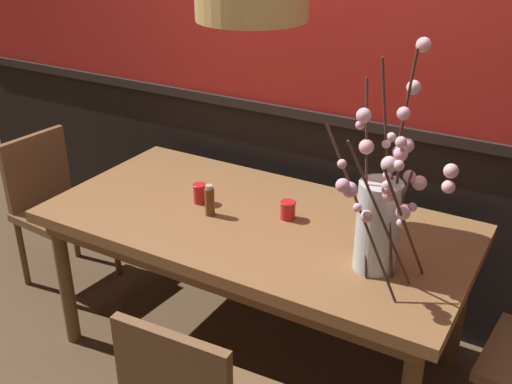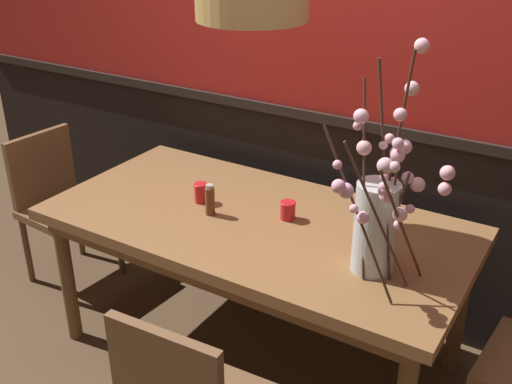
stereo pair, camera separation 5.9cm
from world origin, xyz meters
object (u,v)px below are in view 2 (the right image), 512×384
(chair_far_side_right, at_px, (389,205))
(candle_holder_nearer_center, at_px, (201,193))
(candle_holder_nearer_edge, at_px, (288,210))
(chair_far_side_left, at_px, (299,182))
(dining_table, at_px, (256,235))
(chair_head_west_end, at_px, (59,200))
(condiment_bottle, at_px, (210,200))
(vase_with_blossoms, at_px, (378,219))

(chair_far_side_right, xyz_separation_m, candle_holder_nearer_center, (-0.63, -0.87, 0.28))
(chair_far_side_right, relative_size, candle_holder_nearer_edge, 11.15)
(chair_far_side_left, bearing_deg, candle_holder_nearer_edge, -65.68)
(dining_table, distance_m, chair_far_side_left, 0.94)
(chair_far_side_left, distance_m, candle_holder_nearer_center, 0.93)
(dining_table, bearing_deg, chair_head_west_end, 179.15)
(candle_holder_nearer_edge, bearing_deg, chair_far_side_left, 114.32)
(chair_head_west_end, xyz_separation_m, chair_far_side_right, (1.66, 0.86, 0.03))
(chair_far_side_left, bearing_deg, candle_holder_nearer_center, -93.87)
(candle_holder_nearer_edge, height_order, condiment_bottle, condiment_bottle)
(chair_head_west_end, bearing_deg, dining_table, -0.85)
(dining_table, height_order, vase_with_blossoms, vase_with_blossoms)
(chair_head_west_end, xyz_separation_m, condiment_bottle, (1.14, -0.09, 0.33))
(dining_table, relative_size, chair_head_west_end, 2.18)
(candle_holder_nearer_center, height_order, candle_holder_nearer_edge, candle_holder_nearer_center)
(vase_with_blossoms, bearing_deg, candle_holder_nearer_center, 171.58)
(vase_with_blossoms, relative_size, condiment_bottle, 5.99)
(dining_table, distance_m, chair_far_side_right, 0.94)
(candle_holder_nearer_center, bearing_deg, chair_far_side_right, 54.08)
(chair_head_west_end, height_order, candle_holder_nearer_edge, chair_head_west_end)
(chair_far_side_right, relative_size, condiment_bottle, 6.38)
(chair_head_west_end, height_order, chair_far_side_left, chair_far_side_left)
(vase_with_blossoms, distance_m, condiment_bottle, 0.83)
(chair_far_side_right, relative_size, candle_holder_nearer_center, 9.87)
(condiment_bottle, bearing_deg, candle_holder_nearer_edge, 24.35)
(chair_head_west_end, relative_size, candle_holder_nearer_center, 9.18)
(chair_far_side_left, bearing_deg, chair_head_west_end, -141.30)
(dining_table, bearing_deg, chair_far_side_right, 69.84)
(condiment_bottle, bearing_deg, candle_holder_nearer_center, 144.62)
(candle_holder_nearer_center, bearing_deg, vase_with_blossoms, -8.42)
(chair_far_side_left, relative_size, candle_holder_nearer_edge, 11.16)
(chair_far_side_left, distance_m, condiment_bottle, 1.01)
(vase_with_blossoms, relative_size, candle_holder_nearer_center, 9.28)
(chair_far_side_right, distance_m, candle_holder_nearer_center, 1.11)
(chair_far_side_right, bearing_deg, candle_holder_nearer_center, -125.92)
(dining_table, bearing_deg, chair_far_side_left, 105.56)
(chair_far_side_right, distance_m, candle_holder_nearer_edge, 0.87)
(vase_with_blossoms, xyz_separation_m, candle_holder_nearer_center, (-0.92, 0.14, -0.18))
(chair_far_side_left, xyz_separation_m, candle_holder_nearer_edge, (0.37, -0.82, 0.27))
(chair_head_west_end, height_order, chair_far_side_right, chair_far_side_right)
(chair_head_west_end, bearing_deg, condiment_bottle, -4.65)
(chair_head_west_end, relative_size, chair_far_side_left, 0.93)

